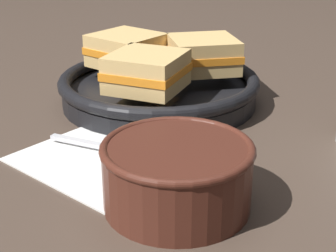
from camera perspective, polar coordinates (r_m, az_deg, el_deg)
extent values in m
plane|color=#47382D|center=(0.59, 1.72, -2.45)|extent=(4.00, 4.00, 0.00)
cube|color=white|center=(0.56, -5.27, -3.64)|extent=(0.22, 0.20, 0.00)
cylinder|color=#4C2319|center=(0.47, 1.02, -5.60)|extent=(0.13, 0.13, 0.06)
cylinder|color=#DB5B1E|center=(0.46, 1.04, -3.71)|extent=(0.12, 0.12, 0.01)
torus|color=#4C2319|center=(0.45, 1.05, -2.46)|extent=(0.14, 0.14, 0.01)
cube|color=silver|center=(0.59, -8.28, -2.06)|extent=(0.11, 0.05, 0.01)
ellipsoid|color=silver|center=(0.55, -0.98, -3.55)|extent=(0.06, 0.05, 0.01)
cylinder|color=black|center=(0.73, -0.98, 3.51)|extent=(0.27, 0.27, 0.02)
torus|color=black|center=(0.72, -0.99, 5.09)|extent=(0.28, 0.28, 0.02)
cube|color=black|center=(0.90, -4.66, 8.50)|extent=(0.12, 0.07, 0.01)
cube|color=#DBB26B|center=(0.73, 3.90, 6.88)|extent=(0.12, 0.12, 0.02)
cube|color=orange|center=(0.73, 3.92, 7.94)|extent=(0.12, 0.12, 0.01)
cube|color=#DBB26B|center=(0.73, 3.95, 9.00)|extent=(0.12, 0.12, 0.02)
cube|color=#DBB26B|center=(0.76, -4.59, 7.38)|extent=(0.10, 0.10, 0.02)
cube|color=orange|center=(0.76, -4.62, 8.41)|extent=(0.10, 0.10, 0.01)
cube|color=#DBB26B|center=(0.75, -4.66, 9.44)|extent=(0.10, 0.10, 0.02)
cube|color=#DBB26B|center=(0.65, -2.34, 4.90)|extent=(0.12, 0.12, 0.02)
cube|color=orange|center=(0.65, -2.36, 6.08)|extent=(0.12, 0.12, 0.01)
cube|color=#DBB26B|center=(0.65, -2.38, 7.27)|extent=(0.12, 0.12, 0.02)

